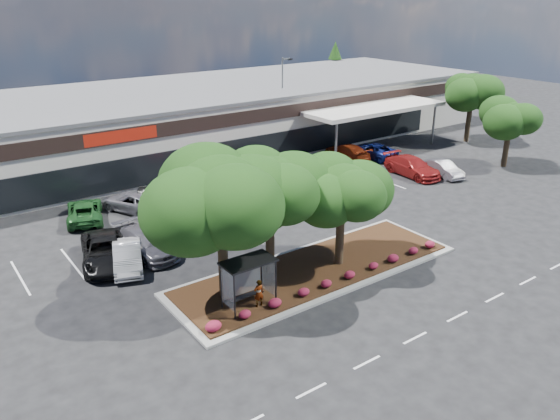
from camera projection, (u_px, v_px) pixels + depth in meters
ground at (389, 289)px, 30.53m from camera, size 160.00×160.00×0.00m
retail_store at (145, 124)px, 54.97m from camera, size 80.40×25.20×6.25m
landscape_island at (316, 270)px, 32.42m from camera, size 18.00×6.00×0.26m
lane_markings at (279, 229)px, 38.31m from camera, size 33.12×20.06×0.01m
shrub_row at (340, 278)px, 30.69m from camera, size 17.00×0.80×0.50m
bus_shelter at (247, 269)px, 27.84m from camera, size 2.75×1.55×2.59m
island_tree_west at (222, 228)px, 28.03m from camera, size 7.20×7.20×7.89m
island_tree_mid at (270, 214)px, 30.56m from camera, size 6.60×6.60×7.32m
island_tree_east at (341, 213)px, 31.75m from camera, size 5.80×5.80×6.50m
tree_east_near at (509, 133)px, 50.96m from camera, size 5.60×5.60×6.51m
tree_east_far at (470, 107)px, 59.50m from camera, size 6.40×6.40×7.62m
conifer_north_east at (334, 72)px, 80.47m from camera, size 3.96×3.96×9.00m
person_waiting at (259, 293)px, 28.14m from camera, size 0.57×0.39×1.53m
light_pole at (283, 109)px, 57.13m from camera, size 1.40×0.82×9.32m
car_0 at (127, 256)px, 32.65m from camera, size 3.06×4.90×1.53m
car_1 at (105, 251)px, 33.14m from camera, size 4.23×6.46×1.65m
car_2 at (145, 243)px, 34.35m from camera, size 2.90×5.75×1.60m
car_3 at (203, 212)px, 39.33m from camera, size 2.50×5.24×1.47m
car_4 at (242, 199)px, 41.41m from camera, size 2.28×5.37×1.72m
car_6 at (335, 181)px, 45.59m from camera, size 2.21×4.76×1.51m
car_7 at (412, 167)px, 49.15m from camera, size 2.73×5.95×1.69m
car_8 at (443, 169)px, 49.07m from camera, size 2.31×4.49×1.41m
car_9 at (85, 211)px, 39.53m from camera, size 3.82×5.68×1.45m
car_10 at (149, 197)px, 42.14m from camera, size 3.35×4.93×1.54m
car_11 at (134, 202)px, 41.21m from camera, size 4.42×5.83×1.47m
car_12 at (232, 183)px, 45.29m from camera, size 2.03×4.74×1.52m
car_13 at (266, 170)px, 48.37m from camera, size 2.44×4.70×1.53m
car_14 at (268, 160)px, 50.96m from camera, size 3.21×5.51×1.72m
car_15 at (347, 152)px, 53.90m from camera, size 2.44×5.52×1.58m
car_17 at (372, 151)px, 54.50m from camera, size 3.10×5.59×1.48m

